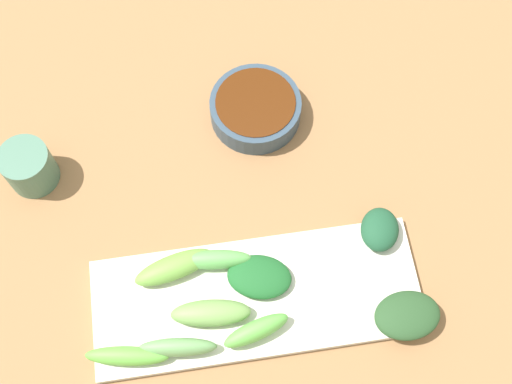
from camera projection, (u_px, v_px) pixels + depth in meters
The scene contains 13 objects.
tabletop at pixel (258, 195), 0.86m from camera, with size 2.10×2.10×0.02m, color #976B42.
sauce_bowl at pixel (256, 108), 0.87m from camera, with size 0.12×0.12×0.03m.
serving_plate at pixel (257, 297), 0.79m from camera, with size 0.14×0.38×0.01m, color silver.
broccoli_leafy_0 at pixel (407, 315), 0.76m from camera, with size 0.06×0.08×0.02m, color #284B26.
broccoli_stalk_1 at pixel (211, 313), 0.76m from camera, with size 0.03×0.09×0.02m, color #739E50.
broccoli_stalk_2 at pixel (214, 260), 0.79m from camera, with size 0.02×0.09×0.03m, color #62B055.
broccoli_leafy_3 at pixel (259, 277), 0.78m from camera, with size 0.05×0.08×0.02m, color #1D5C27.
broccoli_stalk_4 at pixel (174, 267), 0.78m from camera, with size 0.03×0.10×0.02m, color #70A542.
broccoli_stalk_5 at pixel (178, 347), 0.74m from camera, with size 0.02×0.09×0.03m, color #699E5B.
broccoli_stalk_6 at pixel (256, 330), 0.75m from camera, with size 0.02×0.08×0.03m, color #63BA4A.
broccoli_leafy_7 at pixel (380, 229), 0.80m from camera, with size 0.06×0.05×0.03m, color #1E4E31.
broccoli_stalk_8 at pixel (127, 356), 0.74m from camera, with size 0.02×0.09×0.02m, color #64B741.
tea_cup at pixel (29, 167), 0.83m from camera, with size 0.06×0.06×0.06m, color #4B755F.
Camera 1 is at (0.33, -0.05, 0.80)m, focal length 47.22 mm.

